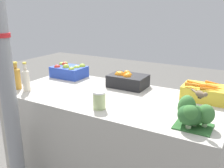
{
  "coord_description": "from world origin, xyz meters",
  "views": [
    {
      "loc": [
        0.97,
        -1.69,
        1.51
      ],
      "look_at": [
        0.0,
        0.0,
        0.91
      ],
      "focal_mm": 40.0,
      "sensor_mm": 36.0,
      "label": 1
    }
  ],
  "objects_px": {
    "juice_bottle_amber": "(16,78)",
    "apple_crate": "(69,71)",
    "broccoli_pile": "(192,114)",
    "pickle_jar": "(99,100)",
    "juice_bottle_cloudy": "(26,79)",
    "orange_crate": "(127,80)",
    "sparrow_bird": "(201,94)",
    "support_pole": "(3,53)",
    "carrot_crate": "(205,92)"
  },
  "relations": [
    {
      "from": "carrot_crate",
      "to": "pickle_jar",
      "type": "bearing_deg",
      "value": -137.71
    },
    {
      "from": "pickle_jar",
      "to": "sparrow_bird",
      "type": "distance_m",
      "value": 0.7
    },
    {
      "from": "apple_crate",
      "to": "orange_crate",
      "type": "bearing_deg",
      "value": -0.14
    },
    {
      "from": "orange_crate",
      "to": "broccoli_pile",
      "type": "relative_size",
      "value": 1.53
    },
    {
      "from": "orange_crate",
      "to": "support_pole",
      "type": "bearing_deg",
      "value": -118.66
    },
    {
      "from": "broccoli_pile",
      "to": "pickle_jar",
      "type": "distance_m",
      "value": 0.64
    },
    {
      "from": "apple_crate",
      "to": "broccoli_pile",
      "type": "height_order",
      "value": "broccoli_pile"
    },
    {
      "from": "pickle_jar",
      "to": "orange_crate",
      "type": "bearing_deg",
      "value": 96.03
    },
    {
      "from": "carrot_crate",
      "to": "juice_bottle_cloudy",
      "type": "distance_m",
      "value": 1.49
    },
    {
      "from": "apple_crate",
      "to": "orange_crate",
      "type": "xyz_separation_m",
      "value": [
        0.68,
        -0.0,
        -0.0
      ]
    },
    {
      "from": "apple_crate",
      "to": "juice_bottle_amber",
      "type": "relative_size",
      "value": 1.37
    },
    {
      "from": "orange_crate",
      "to": "sparrow_bird",
      "type": "height_order",
      "value": "sparrow_bird"
    },
    {
      "from": "orange_crate",
      "to": "apple_crate",
      "type": "bearing_deg",
      "value": 179.86
    },
    {
      "from": "apple_crate",
      "to": "pickle_jar",
      "type": "relative_size",
      "value": 2.59
    },
    {
      "from": "carrot_crate",
      "to": "juice_bottle_cloudy",
      "type": "height_order",
      "value": "juice_bottle_cloudy"
    },
    {
      "from": "apple_crate",
      "to": "sparrow_bird",
      "type": "distance_m",
      "value": 1.52
    },
    {
      "from": "apple_crate",
      "to": "pickle_jar",
      "type": "xyz_separation_m",
      "value": [
        0.74,
        -0.57,
        -0.0
      ]
    },
    {
      "from": "apple_crate",
      "to": "orange_crate",
      "type": "distance_m",
      "value": 0.68
    },
    {
      "from": "pickle_jar",
      "to": "juice_bottle_cloudy",
      "type": "bearing_deg",
      "value": 178.35
    },
    {
      "from": "juice_bottle_amber",
      "to": "sparrow_bird",
      "type": "relative_size",
      "value": 2.17
    },
    {
      "from": "support_pole",
      "to": "sparrow_bird",
      "type": "height_order",
      "value": "support_pole"
    },
    {
      "from": "juice_bottle_cloudy",
      "to": "sparrow_bird",
      "type": "relative_size",
      "value": 2.26
    },
    {
      "from": "orange_crate",
      "to": "carrot_crate",
      "type": "height_order",
      "value": "carrot_crate"
    },
    {
      "from": "orange_crate",
      "to": "juice_bottle_amber",
      "type": "distance_m",
      "value": 0.99
    },
    {
      "from": "orange_crate",
      "to": "juice_bottle_cloudy",
      "type": "bearing_deg",
      "value": -142.14
    },
    {
      "from": "broccoli_pile",
      "to": "juice_bottle_amber",
      "type": "distance_m",
      "value": 1.53
    },
    {
      "from": "juice_bottle_amber",
      "to": "apple_crate",
      "type": "bearing_deg",
      "value": 75.11
    },
    {
      "from": "support_pole",
      "to": "sparrow_bird",
      "type": "relative_size",
      "value": 21.53
    },
    {
      "from": "carrot_crate",
      "to": "pickle_jar",
      "type": "distance_m",
      "value": 0.84
    },
    {
      "from": "carrot_crate",
      "to": "broccoli_pile",
      "type": "xyz_separation_m",
      "value": [
        0.02,
        -0.54,
        0.03
      ]
    },
    {
      "from": "support_pole",
      "to": "broccoli_pile",
      "type": "distance_m",
      "value": 1.28
    },
    {
      "from": "sparrow_bird",
      "to": "carrot_crate",
      "type": "bearing_deg",
      "value": 134.86
    },
    {
      "from": "support_pole",
      "to": "carrot_crate",
      "type": "distance_m",
      "value": 1.51
    },
    {
      "from": "orange_crate",
      "to": "sparrow_bird",
      "type": "distance_m",
      "value": 0.92
    },
    {
      "from": "carrot_crate",
      "to": "sparrow_bird",
      "type": "height_order",
      "value": "sparrow_bird"
    },
    {
      "from": "carrot_crate",
      "to": "juice_bottle_amber",
      "type": "xyz_separation_m",
      "value": [
        -1.51,
        -0.54,
        0.04
      ]
    },
    {
      "from": "pickle_jar",
      "to": "broccoli_pile",
      "type": "bearing_deg",
      "value": 2.81
    },
    {
      "from": "orange_crate",
      "to": "pickle_jar",
      "type": "relative_size",
      "value": 2.59
    },
    {
      "from": "juice_bottle_amber",
      "to": "juice_bottle_cloudy",
      "type": "relative_size",
      "value": 0.96
    },
    {
      "from": "pickle_jar",
      "to": "apple_crate",
      "type": "bearing_deg",
      "value": 142.37
    },
    {
      "from": "support_pole",
      "to": "sparrow_bird",
      "type": "distance_m",
      "value": 1.29
    },
    {
      "from": "juice_bottle_amber",
      "to": "pickle_jar",
      "type": "relative_size",
      "value": 1.89
    },
    {
      "from": "juice_bottle_cloudy",
      "to": "apple_crate",
      "type": "bearing_deg",
      "value": 87.54
    },
    {
      "from": "orange_crate",
      "to": "carrot_crate",
      "type": "relative_size",
      "value": 1.0
    },
    {
      "from": "orange_crate",
      "to": "juice_bottle_amber",
      "type": "xyz_separation_m",
      "value": [
        -0.82,
        -0.55,
        0.04
      ]
    },
    {
      "from": "juice_bottle_cloudy",
      "to": "sparrow_bird",
      "type": "height_order",
      "value": "juice_bottle_cloudy"
    },
    {
      "from": "carrot_crate",
      "to": "juice_bottle_cloudy",
      "type": "bearing_deg",
      "value": -158.53
    },
    {
      "from": "pickle_jar",
      "to": "sparrow_bird",
      "type": "relative_size",
      "value": 1.15
    },
    {
      "from": "sparrow_bird",
      "to": "pickle_jar",
      "type": "bearing_deg",
      "value": -138.17
    },
    {
      "from": "support_pole",
      "to": "juice_bottle_cloudy",
      "type": "bearing_deg",
      "value": 121.31
    }
  ]
}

